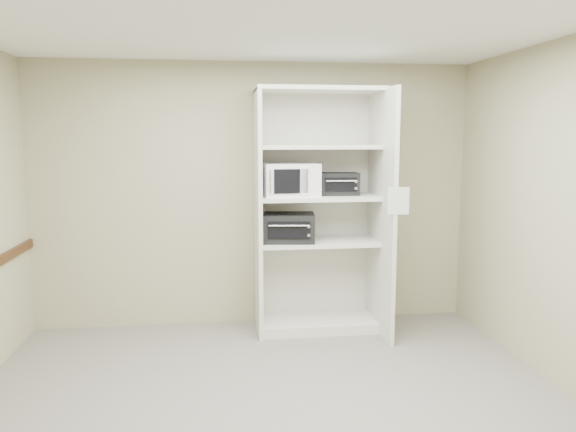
{
  "coord_description": "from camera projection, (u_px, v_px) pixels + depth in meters",
  "views": [
    {
      "loc": [
        -0.38,
        -3.78,
        1.94
      ],
      "look_at": [
        0.28,
        1.43,
        1.2
      ],
      "focal_mm": 35.0,
      "sensor_mm": 36.0,
      "label": 1
    }
  ],
  "objects": [
    {
      "name": "wall_front",
      "position": [
        333.0,
        316.0,
        1.88
      ],
      "size": [
        4.5,
        0.02,
        2.7
      ],
      "primitive_type": "cube",
      "color": "tan",
      "rests_on": "ground"
    },
    {
      "name": "microwave",
      "position": [
        290.0,
        180.0,
        5.51
      ],
      "size": [
        0.57,
        0.45,
        0.32
      ],
      "primitive_type": "cube",
      "rotation": [
        0.0,
        0.0,
        0.08
      ],
      "color": "white",
      "rests_on": "shelving_unit"
    },
    {
      "name": "wall_back",
      "position": [
        254.0,
        195.0,
        5.81
      ],
      "size": [
        4.5,
        0.02,
        2.7
      ],
      "primitive_type": "cube",
      "color": "tan",
      "rests_on": "ground"
    },
    {
      "name": "ceiling",
      "position": [
        273.0,
        20.0,
        3.65
      ],
      "size": [
        4.5,
        4.0,
        0.01
      ],
      "primitive_type": "cube",
      "color": "white"
    },
    {
      "name": "toaster_oven_upper",
      "position": [
        339.0,
        184.0,
        5.63
      ],
      "size": [
        0.4,
        0.31,
        0.22
      ],
      "primitive_type": "cube",
      "rotation": [
        0.0,
        0.0,
        -0.07
      ],
      "color": "black",
      "rests_on": "shelving_unit"
    },
    {
      "name": "paper_sign",
      "position": [
        399.0,
        201.0,
        5.05
      ],
      "size": [
        0.19,
        0.02,
        0.24
      ],
      "primitive_type": "cube",
      "rotation": [
        0.0,
        0.0,
        -0.07
      ],
      "color": "white",
      "rests_on": "shelving_unit"
    },
    {
      "name": "toaster_oven_lower",
      "position": [
        289.0,
        228.0,
        5.54
      ],
      "size": [
        0.54,
        0.43,
        0.28
      ],
      "primitive_type": "cube",
      "rotation": [
        0.0,
        0.0,
        -0.12
      ],
      "color": "black",
      "rests_on": "shelving_unit"
    },
    {
      "name": "shelving_unit",
      "position": [
        322.0,
        219.0,
        5.63
      ],
      "size": [
        1.24,
        0.92,
        2.42
      ],
      "color": "beige",
      "rests_on": "floor"
    },
    {
      "name": "floor",
      "position": [
        274.0,
        410.0,
        4.03
      ],
      "size": [
        4.5,
        4.0,
        0.01
      ],
      "primitive_type": "cube",
      "color": "#635E56",
      "rests_on": "ground"
    }
  ]
}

